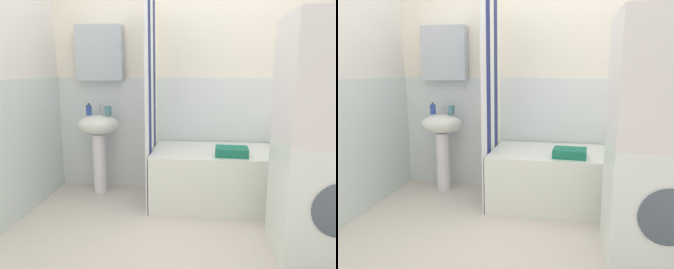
{
  "view_description": "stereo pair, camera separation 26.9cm",
  "coord_description": "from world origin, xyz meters",
  "views": [
    {
      "loc": [
        -0.01,
        -2.21,
        1.25
      ],
      "look_at": [
        -0.28,
        0.66,
        0.71
      ],
      "focal_mm": 34.83,
      "sensor_mm": 36.0,
      "label": 1
    },
    {
      "loc": [
        0.26,
        -2.17,
        1.25
      ],
      "look_at": [
        -0.28,
        0.66,
        0.71
      ],
      "focal_mm": 34.83,
      "sensor_mm": 36.0,
      "label": 2
    }
  ],
  "objects": [
    {
      "name": "faucet",
      "position": [
        -1.04,
        1.11,
        0.88
      ],
      "size": [
        0.03,
        0.12,
        0.12
      ],
      "color": "silver",
      "rests_on": "sink"
    },
    {
      "name": "sink",
      "position": [
        -1.04,
        1.03,
        0.6
      ],
      "size": [
        0.44,
        0.34,
        0.82
      ],
      "color": "white",
      "rests_on": "ground_plane"
    },
    {
      "name": "wall_back_tiled",
      "position": [
        -0.06,
        1.26,
        1.14
      ],
      "size": [
        3.6,
        0.18,
        2.4
      ],
      "color": "white",
      "rests_on": "ground_plane"
    },
    {
      "name": "towel_folded",
      "position": [
        0.29,
        0.65,
        0.56
      ],
      "size": [
        0.3,
        0.24,
        0.07
      ],
      "primitive_type": "cube",
      "rotation": [
        0.0,
        0.0,
        -0.06
      ],
      "color": "#1C6F56",
      "rests_on": "bathtub"
    },
    {
      "name": "shower_curtain",
      "position": [
        -0.46,
        0.85,
        1.0
      ],
      "size": [
        0.01,
        0.75,
        2.0
      ],
      "color": "white",
      "rests_on": "ground_plane"
    },
    {
      "name": "body_wash_bottle",
      "position": [
        0.84,
        1.13,
        0.6
      ],
      "size": [
        0.06,
        0.06,
        0.16
      ],
      "color": "#24272C",
      "rests_on": "bathtub"
    },
    {
      "name": "toothbrush_cup",
      "position": [
        -0.94,
        1.04,
        0.87
      ],
      "size": [
        0.07,
        0.07,
        0.09
      ],
      "primitive_type": "cylinder",
      "color": "teal",
      "rests_on": "sink"
    },
    {
      "name": "wall_left_tiled",
      "position": [
        -1.57,
        0.34,
        1.12
      ],
      "size": [
        0.07,
        1.81,
        2.4
      ],
      "color": "white",
      "rests_on": "ground_plane"
    },
    {
      "name": "soap_dispenser",
      "position": [
        -1.14,
        1.04,
        0.88
      ],
      "size": [
        0.06,
        0.06,
        0.13
      ],
      "color": "#2C499F",
      "rests_on": "sink"
    },
    {
      "name": "ground_plane",
      "position": [
        0.0,
        0.0,
        -0.02
      ],
      "size": [
        4.8,
        5.6,
        0.04
      ],
      "primitive_type": "cube",
      "color": "beige"
    },
    {
      "name": "lotion_bottle",
      "position": [
        0.97,
        1.17,
        0.61
      ],
      "size": [
        0.06,
        0.06,
        0.18
      ],
      "color": "gold",
      "rests_on": "bathtub"
    },
    {
      "name": "bathtub",
      "position": [
        0.31,
        0.85,
        0.26
      ],
      "size": [
        1.51,
        0.75,
        0.53
      ],
      "primitive_type": "cube",
      "color": "white",
      "rests_on": "ground_plane"
    },
    {
      "name": "washer_dryer_stack",
      "position": [
        0.84,
        -0.01,
        0.81
      ],
      "size": [
        0.62,
        0.59,
        1.62
      ],
      "color": "white",
      "rests_on": "ground_plane"
    }
  ]
}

